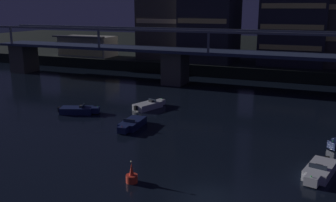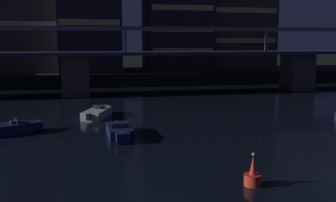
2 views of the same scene
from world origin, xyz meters
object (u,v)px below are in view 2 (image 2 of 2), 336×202
(speedboat_mid_left, at_px, (120,131))
(channel_buoy, at_px, (253,177))
(river_bridge, at_px, (193,63))
(speedboat_near_center, at_px, (8,129))
(tower_central, at_px, (177,19))
(speedboat_near_right, at_px, (97,113))

(speedboat_mid_left, height_order, channel_buoy, channel_buoy)
(river_bridge, distance_m, speedboat_near_center, 30.74)
(tower_central, bearing_deg, speedboat_mid_left, -107.77)
(tower_central, relative_size, channel_buoy, 10.71)
(speedboat_near_right, height_order, speedboat_mid_left, same)
(speedboat_near_right, distance_m, speedboat_mid_left, 8.28)
(speedboat_mid_left, bearing_deg, speedboat_near_center, 163.82)
(speedboat_near_right, xyz_separation_m, channel_buoy, (7.84, -19.92, 0.06))
(river_bridge, xyz_separation_m, tower_central, (1.14, 16.87, 7.10))
(tower_central, relative_size, speedboat_mid_left, 3.61)
(river_bridge, height_order, speedboat_near_center, river_bridge)
(tower_central, distance_m, channel_buoy, 54.93)
(speedboat_near_center, distance_m, speedboat_near_right, 9.05)
(river_bridge, distance_m, channel_buoy, 37.17)
(speedboat_near_right, bearing_deg, tower_central, 65.84)
(river_bridge, relative_size, speedboat_near_right, 20.67)
(tower_central, xyz_separation_m, channel_buoy, (-7.15, -53.34, -11.00))
(speedboat_near_center, xyz_separation_m, speedboat_near_right, (7.15, 5.54, 0.00))
(river_bridge, distance_m, speedboat_near_right, 21.94)
(speedboat_mid_left, xyz_separation_m, channel_buoy, (6.16, -11.82, 0.06))
(river_bridge, relative_size, channel_buoy, 59.90)
(speedboat_near_center, distance_m, speedboat_mid_left, 9.20)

